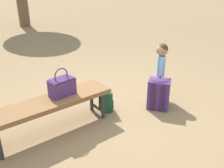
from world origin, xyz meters
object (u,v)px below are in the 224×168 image
object	(u,v)px
backpack_large	(159,92)
park_bench	(51,104)
handbag	(62,86)
backpack_small	(106,99)
child_standing	(161,62)

from	to	relation	value
backpack_large	park_bench	bearing A→B (deg)	166.84
park_bench	handbag	xyz separation A→B (m)	(0.19, 0.05, 0.18)
park_bench	backpack_small	xyz separation A→B (m)	(0.86, 0.04, -0.21)
backpack_small	handbag	bearing A→B (deg)	179.50
park_bench	handbag	bearing A→B (deg)	13.69
child_standing	park_bench	bearing A→B (deg)	176.50
backpack_large	backpack_small	world-z (taller)	backpack_large
park_bench	child_standing	xyz separation A→B (m)	(1.81, -0.11, 0.21)
child_standing	backpack_small	xyz separation A→B (m)	(-0.95, 0.15, -0.42)
park_bench	child_standing	distance (m)	1.83
park_bench	child_standing	bearing A→B (deg)	-3.50
backpack_large	backpack_small	size ratio (longest dim) A/B	1.45
backpack_large	backpack_small	distance (m)	0.79
park_bench	backpack_small	world-z (taller)	park_bench
child_standing	backpack_large	world-z (taller)	child_standing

